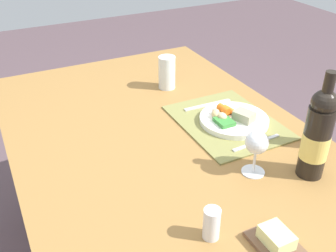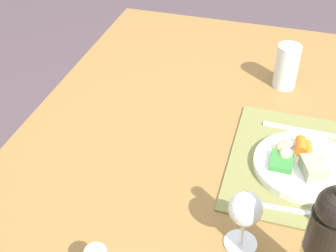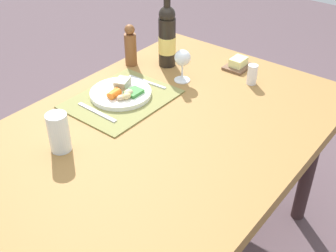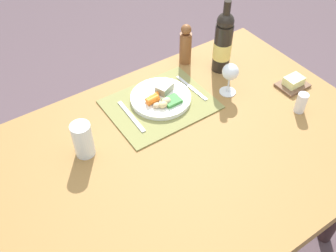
# 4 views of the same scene
# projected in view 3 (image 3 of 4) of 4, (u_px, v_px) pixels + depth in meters

# --- Properties ---
(dining_table) EXTENTS (1.50, 1.02, 0.74)m
(dining_table) POSITION_uv_depth(u_px,v_px,m) (162.00, 143.00, 1.62)
(dining_table) COLOR olive
(dining_table) RESTS_ON ground_plane
(placemat) EXTENTS (0.43, 0.34, 0.01)m
(placemat) POSITION_uv_depth(u_px,v_px,m) (122.00, 99.00, 1.74)
(placemat) COLOR olive
(placemat) RESTS_ON dining_table
(dinner_plate) EXTENTS (0.25, 0.25, 0.05)m
(dinner_plate) POSITION_uv_depth(u_px,v_px,m) (121.00, 93.00, 1.74)
(dinner_plate) COLOR white
(dinner_plate) RESTS_ON placemat
(fork) EXTENTS (0.02, 0.20, 0.00)m
(fork) POSITION_uv_depth(u_px,v_px,m) (147.00, 82.00, 1.84)
(fork) COLOR silver
(fork) RESTS_ON placemat
(knife) EXTENTS (0.02, 0.21, 0.00)m
(knife) POSITION_uv_depth(u_px,v_px,m) (97.00, 112.00, 1.64)
(knife) COLOR silver
(knife) RESTS_ON placemat
(water_tumbler) EXTENTS (0.07, 0.07, 0.14)m
(water_tumbler) POSITION_uv_depth(u_px,v_px,m) (59.00, 135.00, 1.43)
(water_tumbler) COLOR silver
(water_tumbler) RESTS_ON dining_table
(wine_bottle) EXTENTS (0.08, 0.08, 0.34)m
(wine_bottle) POSITION_uv_depth(u_px,v_px,m) (167.00, 37.00, 1.92)
(wine_bottle) COLOR black
(wine_bottle) RESTS_ON dining_table
(salt_shaker) EXTENTS (0.04, 0.04, 0.09)m
(salt_shaker) POSITION_uv_depth(u_px,v_px,m) (252.00, 74.00, 1.83)
(salt_shaker) COLOR white
(salt_shaker) RESTS_ON dining_table
(butter_dish) EXTENTS (0.13, 0.10, 0.05)m
(butter_dish) POSITION_uv_depth(u_px,v_px,m) (238.00, 64.00, 1.97)
(butter_dish) COLOR brown
(butter_dish) RESTS_ON dining_table
(pepper_mill) EXTENTS (0.06, 0.06, 0.20)m
(pepper_mill) POSITION_uv_depth(u_px,v_px,m) (130.00, 46.00, 1.95)
(pepper_mill) COLOR brown
(pepper_mill) RESTS_ON dining_table
(wine_glass) EXTENTS (0.07, 0.07, 0.15)m
(wine_glass) POSITION_uv_depth(u_px,v_px,m) (182.00, 59.00, 1.82)
(wine_glass) COLOR white
(wine_glass) RESTS_ON dining_table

